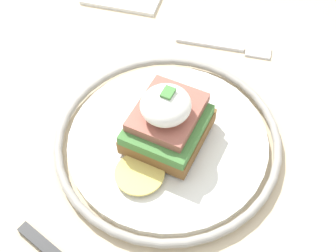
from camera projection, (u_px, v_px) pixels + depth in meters
name	position (u px, v px, depth m)	size (l,w,h in m)	color
dining_table	(151.00, 186.00, 0.60)	(1.03, 0.89, 0.74)	#C6B28E
plate	(168.00, 139.00, 0.51)	(0.27, 0.27, 0.02)	silver
sandwich	(167.00, 122.00, 0.48)	(0.14, 0.08, 0.08)	brown
fork	(229.00, 47.00, 0.61)	(0.04, 0.14, 0.00)	silver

